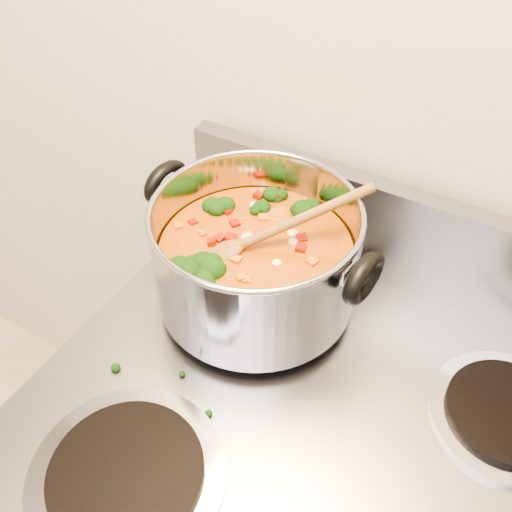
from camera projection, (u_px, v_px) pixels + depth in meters
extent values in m
cube|color=gray|center=(420.00, 245.00, 0.79)|extent=(0.73, 0.03, 0.16)
cylinder|color=#A5A5AD|center=(127.00, 476.00, 0.63)|extent=(0.22, 0.22, 0.01)
cylinder|color=black|center=(126.00, 472.00, 0.63)|extent=(0.17, 0.17, 0.01)
cylinder|color=#A5A5AD|center=(257.00, 306.00, 0.81)|extent=(0.18, 0.18, 0.01)
cylinder|color=black|center=(257.00, 302.00, 0.81)|extent=(0.14, 0.14, 0.01)
cylinder|color=#A5A5AD|center=(505.00, 415.00, 0.69)|extent=(0.18, 0.18, 0.01)
cylinder|color=black|center=(507.00, 412.00, 0.68)|extent=(0.14, 0.14, 0.01)
cylinder|color=#ACACB4|center=(256.00, 255.00, 0.76)|extent=(0.27, 0.27, 0.15)
torus|color=#ACACB4|center=(256.00, 213.00, 0.71)|extent=(0.28, 0.28, 0.01)
cylinder|color=#994B0D|center=(256.00, 270.00, 0.78)|extent=(0.26, 0.26, 0.09)
torus|color=black|center=(166.00, 183.00, 0.79)|extent=(0.03, 0.08, 0.08)
torus|color=black|center=(364.00, 278.00, 0.66)|extent=(0.03, 0.08, 0.08)
ellipsoid|color=black|center=(300.00, 211.00, 0.80)|extent=(0.04, 0.04, 0.03)
ellipsoid|color=black|center=(249.00, 302.00, 0.68)|extent=(0.04, 0.04, 0.03)
ellipsoid|color=black|center=(196.00, 253.00, 0.74)|extent=(0.04, 0.04, 0.03)
ellipsoid|color=black|center=(256.00, 254.00, 0.74)|extent=(0.04, 0.04, 0.03)
ellipsoid|color=black|center=(244.00, 236.00, 0.76)|extent=(0.04, 0.04, 0.03)
ellipsoid|color=black|center=(237.00, 276.00, 0.71)|extent=(0.04, 0.04, 0.03)
ellipsoid|color=black|center=(291.00, 232.00, 0.77)|extent=(0.04, 0.04, 0.03)
ellipsoid|color=black|center=(251.00, 196.00, 0.83)|extent=(0.04, 0.04, 0.03)
ellipsoid|color=#950D05|center=(288.00, 254.00, 0.74)|extent=(0.01, 0.01, 0.01)
ellipsoid|color=#950D05|center=(221.00, 211.00, 0.80)|extent=(0.01, 0.01, 0.01)
ellipsoid|color=#950D05|center=(181.00, 247.00, 0.75)|extent=(0.01, 0.01, 0.01)
ellipsoid|color=#950D05|center=(305.00, 267.00, 0.72)|extent=(0.01, 0.01, 0.01)
ellipsoid|color=#950D05|center=(175.00, 255.00, 0.74)|extent=(0.01, 0.01, 0.01)
ellipsoid|color=#950D05|center=(215.00, 225.00, 0.78)|extent=(0.01, 0.01, 0.01)
ellipsoid|color=#950D05|center=(294.00, 280.00, 0.71)|extent=(0.01, 0.01, 0.01)
ellipsoid|color=#950D05|center=(255.00, 196.00, 0.83)|extent=(0.01, 0.01, 0.01)
ellipsoid|color=#950D05|center=(231.00, 267.00, 0.72)|extent=(0.01, 0.01, 0.01)
ellipsoid|color=#950D05|center=(275.00, 285.00, 0.70)|extent=(0.01, 0.01, 0.01)
ellipsoid|color=#950D05|center=(225.00, 262.00, 0.73)|extent=(0.01, 0.01, 0.01)
ellipsoid|color=#950D05|center=(325.00, 233.00, 0.77)|extent=(0.01, 0.01, 0.01)
ellipsoid|color=#950D05|center=(245.00, 231.00, 0.77)|extent=(0.01, 0.01, 0.01)
ellipsoid|color=#C95F0B|center=(215.00, 215.00, 0.80)|extent=(0.01, 0.01, 0.01)
ellipsoid|color=#C95F0B|center=(261.00, 260.00, 0.73)|extent=(0.01, 0.01, 0.01)
ellipsoid|color=#C95F0B|center=(335.00, 248.00, 0.75)|extent=(0.01, 0.01, 0.01)
ellipsoid|color=#C95F0B|center=(260.00, 248.00, 0.75)|extent=(0.01, 0.01, 0.01)
ellipsoid|color=#C95F0B|center=(223.00, 260.00, 0.73)|extent=(0.01, 0.01, 0.01)
ellipsoid|color=#C95F0B|center=(200.00, 289.00, 0.69)|extent=(0.01, 0.01, 0.01)
ellipsoid|color=#C95F0B|center=(314.00, 214.00, 0.80)|extent=(0.01, 0.01, 0.01)
ellipsoid|color=#C95F0B|center=(313.00, 276.00, 0.71)|extent=(0.01, 0.01, 0.01)
ellipsoid|color=#C95F0B|center=(226.00, 226.00, 0.78)|extent=(0.01, 0.01, 0.01)
ellipsoid|color=beige|center=(303.00, 257.00, 0.73)|extent=(0.02, 0.02, 0.01)
ellipsoid|color=beige|center=(318.00, 258.00, 0.73)|extent=(0.02, 0.02, 0.01)
ellipsoid|color=beige|center=(198.00, 211.00, 0.80)|extent=(0.02, 0.02, 0.01)
ellipsoid|color=beige|center=(211.00, 217.00, 0.79)|extent=(0.02, 0.02, 0.01)
ellipsoid|color=beige|center=(262.00, 287.00, 0.70)|extent=(0.02, 0.02, 0.01)
ellipsoid|color=beige|center=(250.00, 256.00, 0.74)|extent=(0.02, 0.02, 0.01)
ellipsoid|color=beige|center=(328.00, 271.00, 0.72)|extent=(0.02, 0.02, 0.01)
ellipsoid|color=beige|center=(200.00, 296.00, 0.69)|extent=(0.02, 0.02, 0.01)
ellipsoid|color=brown|center=(222.00, 253.00, 0.74)|extent=(0.07, 0.07, 0.04)
cylinder|color=brown|center=(297.00, 220.00, 0.73)|extent=(0.16, 0.15, 0.09)
ellipsoid|color=black|center=(209.00, 214.00, 0.96)|extent=(0.01, 0.01, 0.01)
ellipsoid|color=black|center=(388.00, 284.00, 0.84)|extent=(0.01, 0.01, 0.01)
ellipsoid|color=black|center=(145.00, 278.00, 0.85)|extent=(0.01, 0.01, 0.01)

